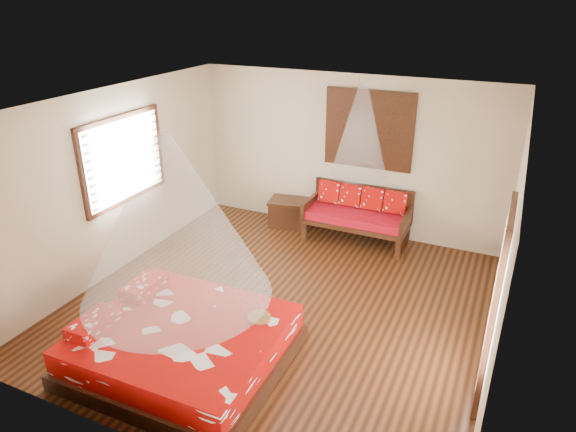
% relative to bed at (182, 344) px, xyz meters
% --- Properties ---
extents(room, '(5.54, 5.54, 2.84)m').
position_rel_bed_xyz_m(room, '(0.51, 1.60, 1.15)').
color(room, black).
rests_on(room, ground).
extents(bed, '(2.32, 2.11, 0.65)m').
position_rel_bed_xyz_m(bed, '(0.00, 0.00, 0.00)').
color(bed, black).
rests_on(bed, floor).
extents(daybed, '(1.78, 0.79, 0.94)m').
position_rel_bed_xyz_m(daybed, '(0.87, 3.98, 0.27)').
color(daybed, black).
rests_on(daybed, floor).
extents(storage_chest, '(0.81, 0.65, 0.50)m').
position_rel_bed_xyz_m(storage_chest, '(-0.47, 4.05, 0.00)').
color(storage_chest, black).
rests_on(storage_chest, floor).
extents(shutter_panel, '(1.52, 0.06, 1.32)m').
position_rel_bed_xyz_m(shutter_panel, '(0.87, 4.32, 1.65)').
color(shutter_panel, black).
rests_on(shutter_panel, wall_back).
extents(window_left, '(0.10, 1.74, 1.34)m').
position_rel_bed_xyz_m(window_left, '(-2.20, 1.80, 1.45)').
color(window_left, black).
rests_on(window_left, wall_left).
extents(glazed_door, '(0.08, 1.02, 2.16)m').
position_rel_bed_xyz_m(glazed_door, '(3.23, 1.00, 0.82)').
color(glazed_door, black).
rests_on(glazed_door, floor).
extents(wine_tray, '(0.28, 0.28, 0.23)m').
position_rel_bed_xyz_m(wine_tray, '(0.75, 0.52, 0.31)').
color(wine_tray, brown).
rests_on(wine_tray, bed).
extents(mosquito_net_main, '(2.08, 2.08, 1.80)m').
position_rel_bed_xyz_m(mosquito_net_main, '(0.02, 0.00, 1.60)').
color(mosquito_net_main, white).
rests_on(mosquito_net_main, ceiling).
extents(mosquito_net_daybed, '(0.92, 0.92, 1.50)m').
position_rel_bed_xyz_m(mosquito_net_daybed, '(0.87, 3.85, 1.75)').
color(mosquito_net_daybed, white).
rests_on(mosquito_net_daybed, ceiling).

